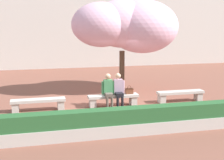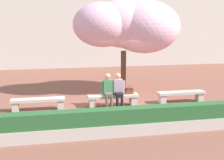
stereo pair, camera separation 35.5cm
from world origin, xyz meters
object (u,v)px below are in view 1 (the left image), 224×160
object	(u,v)px
handbag	(129,91)
person_seated_left	(108,89)
stone_bench_west_end	(38,103)
person_seated_right	(118,89)
stone_bench_near_west	(113,98)
cherry_tree_main	(127,25)
stone_bench_center	(180,94)

from	to	relation	value
handbag	person_seated_left	bearing A→B (deg)	-176.30
stone_bench_west_end	person_seated_right	xyz separation A→B (m)	(3.04, -0.05, 0.39)
stone_bench_near_west	cherry_tree_main	size ratio (longest dim) A/B	0.40
stone_bench_near_west	stone_bench_west_end	bearing A→B (deg)	180.00
stone_bench_near_west	person_seated_left	distance (m)	0.44
stone_bench_west_end	person_seated_left	world-z (taller)	person_seated_left
stone_bench_near_west	stone_bench_center	distance (m)	2.85
cherry_tree_main	stone_bench_west_end	bearing A→B (deg)	-149.80
handbag	cherry_tree_main	bearing A→B (deg)	76.01
stone_bench_west_end	stone_bench_center	distance (m)	5.69
person_seated_right	handbag	size ratio (longest dim) A/B	3.81
stone_bench_center	cherry_tree_main	size ratio (longest dim) A/B	0.40
stone_bench_near_west	cherry_tree_main	xyz separation A→B (m)	(1.24, 2.38, 2.77)
stone_bench_near_west	person_seated_left	size ratio (longest dim) A/B	1.53
stone_bench_near_west	handbag	world-z (taller)	handbag
stone_bench_near_west	handbag	xyz separation A→B (m)	(0.65, 0.00, 0.27)
stone_bench_west_end	person_seated_right	distance (m)	3.07
stone_bench_center	cherry_tree_main	bearing A→B (deg)	123.93
person_seated_right	handbag	bearing A→B (deg)	6.98
person_seated_right	handbag	distance (m)	0.47
stone_bench_near_west	handbag	distance (m)	0.71
person_seated_left	handbag	size ratio (longest dim) A/B	3.81
stone_bench_near_west	person_seated_right	size ratio (longest dim) A/B	1.53
person_seated_right	cherry_tree_main	xyz separation A→B (m)	(1.05, 2.43, 2.38)
person_seated_right	handbag	world-z (taller)	person_seated_right
stone_bench_center	person_seated_right	bearing A→B (deg)	-178.84
stone_bench_near_west	person_seated_left	world-z (taller)	person_seated_left
stone_bench_west_end	person_seated_right	bearing A→B (deg)	-1.01
stone_bench_near_west	person_seated_right	distance (m)	0.44
stone_bench_center	person_seated_right	xyz separation A→B (m)	(-2.65, -0.05, 0.39)
stone_bench_near_west	stone_bench_center	xyz separation A→B (m)	(2.85, 0.00, 0.00)
person_seated_left	cherry_tree_main	xyz separation A→B (m)	(1.45, 2.43, 2.38)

